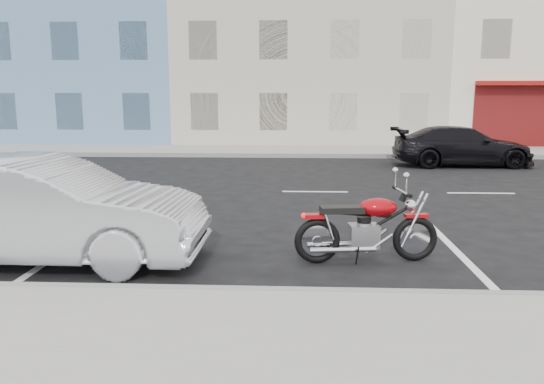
# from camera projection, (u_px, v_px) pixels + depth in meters

# --- Properties ---
(ground) EXTENTS (120.00, 120.00, 0.00)m
(ground) POSITION_uv_depth(u_px,v_px,m) (397.00, 193.00, 12.89)
(ground) COLOR black
(ground) RESTS_ON ground
(sidewalk_far) EXTENTS (80.00, 3.40, 0.15)m
(sidewalk_far) POSITION_uv_depth(u_px,v_px,m) (235.00, 151.00, 21.66)
(sidewalk_far) COLOR gray
(sidewalk_far) RESTS_ON ground
(curb_near) EXTENTS (80.00, 0.12, 0.16)m
(curb_near) POSITION_uv_depth(u_px,v_px,m) (79.00, 291.00, 6.24)
(curb_near) COLOR gray
(curb_near) RESTS_ON ground
(curb_far) EXTENTS (80.00, 0.12, 0.16)m
(curb_far) POSITION_uv_depth(u_px,v_px,m) (230.00, 155.00, 19.99)
(curb_far) COLOR gray
(curb_far) RESTS_ON ground
(bldg_blue) EXTENTS (12.00, 12.00, 13.00)m
(bldg_blue) POSITION_uv_depth(u_px,v_px,m) (83.00, 15.00, 28.37)
(bldg_blue) COLOR #5B81A9
(bldg_blue) RESTS_ON ground
(bldg_cream) EXTENTS (12.00, 12.00, 11.50)m
(bldg_cream) POSITION_uv_depth(u_px,v_px,m) (307.00, 29.00, 27.94)
(bldg_cream) COLOR #B8AE9B
(bldg_cream) RESTS_ON ground
(motorcycle) EXTENTS (2.06, 0.68, 1.04)m
(motorcycle) POSITION_uv_depth(u_px,v_px,m) (417.00, 229.00, 7.55)
(motorcycle) COLOR black
(motorcycle) RESTS_ON ground
(sedan_silver) EXTENTS (4.57, 1.62, 1.50)m
(sedan_silver) POSITION_uv_depth(u_px,v_px,m) (42.00, 211.00, 7.45)
(sedan_silver) COLOR #AEB1B6
(sedan_silver) RESTS_ON ground
(car_far) EXTENTS (4.57, 1.96, 1.31)m
(car_far) POSITION_uv_depth(u_px,v_px,m) (462.00, 146.00, 17.55)
(car_far) COLOR black
(car_far) RESTS_ON ground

